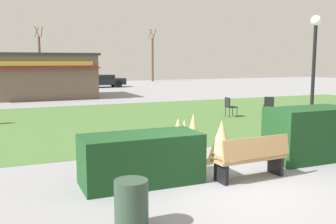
# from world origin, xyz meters

# --- Properties ---
(ground_plane) EXTENTS (80.00, 80.00, 0.00)m
(ground_plane) POSITION_xyz_m (0.00, 0.00, 0.00)
(ground_plane) COLOR gray
(lawn_patch) EXTENTS (36.00, 12.00, 0.01)m
(lawn_patch) POSITION_xyz_m (0.00, 9.52, 0.00)
(lawn_patch) COLOR #446B33
(lawn_patch) RESTS_ON ground_plane
(park_bench) EXTENTS (1.72, 0.61, 0.95)m
(park_bench) POSITION_xyz_m (0.58, 0.48, 0.48)
(park_bench) COLOR tan
(park_bench) RESTS_ON ground_plane
(hedge_left) EXTENTS (2.48, 1.10, 1.04)m
(hedge_left) POSITION_xyz_m (-1.69, 1.15, 0.52)
(hedge_left) COLOR #19421E
(hedge_left) RESTS_ON ground_plane
(hedge_right) EXTENTS (2.20, 1.10, 1.35)m
(hedge_right) POSITION_xyz_m (2.92, 1.26, 0.67)
(hedge_right) COLOR #19421E
(hedge_right) RESTS_ON ground_plane
(ornamental_grass_behind_left) EXTENTS (0.76, 0.76, 1.14)m
(ornamental_grass_behind_left) POSITION_xyz_m (-0.34, 2.26, 0.57)
(ornamental_grass_behind_left) COLOR #D1BC7F
(ornamental_grass_behind_left) RESTS_ON ground_plane
(ornamental_grass_behind_right) EXTENTS (0.62, 0.62, 1.09)m
(ornamental_grass_behind_right) POSITION_xyz_m (-0.17, 2.26, 0.55)
(ornamental_grass_behind_right) COLOR #D1BC7F
(ornamental_grass_behind_right) RESTS_ON ground_plane
(ornamental_grass_behind_center) EXTENTS (0.66, 0.66, 1.27)m
(ornamental_grass_behind_center) POSITION_xyz_m (-0.03, 2.05, 0.63)
(ornamental_grass_behind_center) COLOR #D1BC7F
(ornamental_grass_behind_center) RESTS_ON ground_plane
(ornamental_grass_behind_far) EXTENTS (0.72, 0.72, 1.05)m
(ornamental_grass_behind_far) POSITION_xyz_m (0.75, 2.00, 0.53)
(ornamental_grass_behind_far) COLOR #D1BC7F
(ornamental_grass_behind_far) RESTS_ON ground_plane
(lamppost_mid) EXTENTS (0.36, 0.36, 4.07)m
(lamppost_mid) POSITION_xyz_m (5.69, 4.12, 2.57)
(lamppost_mid) COLOR black
(lamppost_mid) RESTS_ON ground_plane
(trash_bin) EXTENTS (0.52, 0.52, 0.76)m
(trash_bin) POSITION_xyz_m (-2.53, -0.84, 0.38)
(trash_bin) COLOR #2D4233
(trash_bin) RESTS_ON ground_plane
(food_kiosk) EXTENTS (7.84, 5.48, 3.03)m
(food_kiosk) POSITION_xyz_m (-2.30, 21.36, 1.52)
(food_kiosk) COLOR #6B5B4C
(food_kiosk) RESTS_ON ground_plane
(cafe_chair_west) EXTENTS (0.60, 0.60, 0.89)m
(cafe_chair_west) POSITION_xyz_m (6.94, 8.11, 0.53)
(cafe_chair_west) COLOR black
(cafe_chair_west) RESTS_ON ground_plane
(cafe_chair_east) EXTENTS (0.46, 0.46, 0.89)m
(cafe_chair_east) POSITION_xyz_m (5.05, 8.47, 0.53)
(cafe_chair_east) COLOR black
(cafe_chair_east) RESTS_ON ground_plane
(parked_car_center_slot) EXTENTS (4.27, 2.18, 1.20)m
(parked_car_center_slot) POSITION_xyz_m (-0.53, 29.66, 0.64)
(parked_car_center_slot) COLOR #B7BABF
(parked_car_center_slot) RESTS_ON ground_plane
(parked_car_east_slot) EXTENTS (4.26, 2.17, 1.20)m
(parked_car_east_slot) POSITION_xyz_m (4.21, 29.66, 0.64)
(parked_car_east_slot) COLOR black
(parked_car_east_slot) RESTS_ON ground_plane
(tree_left_bg) EXTENTS (0.91, 0.96, 6.30)m
(tree_left_bg) POSITION_xyz_m (12.36, 37.63, 2.79)
(tree_left_bg) COLOR brown
(tree_left_bg) RESTS_ON ground_plane
(tree_right_bg) EXTENTS (0.91, 0.96, 6.15)m
(tree_right_bg) POSITION_xyz_m (-0.73, 37.51, 2.71)
(tree_right_bg) COLOR brown
(tree_right_bg) RESTS_ON ground_plane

